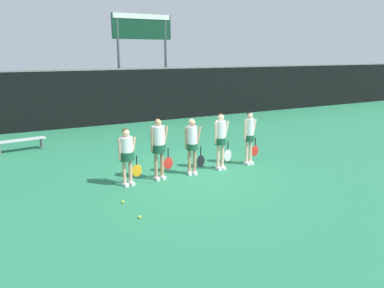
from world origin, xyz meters
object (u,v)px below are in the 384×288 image
at_px(player_1, 159,144).
at_px(player_4, 249,134).
at_px(tennis_ball_1, 170,161).
at_px(tennis_ball_5, 123,202).
at_px(tennis_ball_0, 235,161).
at_px(player_0, 127,152).
at_px(player_3, 221,137).
at_px(bench_courtside, 20,141).
at_px(tennis_ball_2, 140,217).
at_px(tennis_ball_3, 161,161).
at_px(player_2, 192,142).
at_px(tennis_ball_4, 160,169).
at_px(scoreboard, 142,38).

relative_size(player_1, player_4, 1.02).
xyz_separation_m(tennis_ball_1, tennis_ball_5, (-2.51, -2.72, 0.00)).
height_order(tennis_ball_0, tennis_ball_5, tennis_ball_5).
relative_size(player_0, player_3, 0.90).
bearing_deg(player_4, player_0, 176.38).
bearing_deg(tennis_ball_0, player_4, -53.72).
xyz_separation_m(bench_courtside, tennis_ball_2, (1.94, -7.75, -0.35)).
relative_size(player_1, tennis_ball_1, 28.03).
distance_m(tennis_ball_1, tennis_ball_3, 0.31).
bearing_deg(tennis_ball_2, player_3, 32.71).
bearing_deg(tennis_ball_1, player_2, -86.59).
bearing_deg(tennis_ball_3, tennis_ball_4, -114.78).
distance_m(scoreboard, tennis_ball_2, 14.45).
xyz_separation_m(player_2, tennis_ball_0, (1.88, 0.44, -0.98)).
bearing_deg(tennis_ball_0, tennis_ball_5, -159.45).
bearing_deg(tennis_ball_4, tennis_ball_0, -9.78).
distance_m(tennis_ball_2, tennis_ball_4, 3.64).
distance_m(tennis_ball_1, tennis_ball_4, 0.85).
xyz_separation_m(player_2, tennis_ball_2, (-2.53, -2.26, -0.98)).
height_order(tennis_ball_1, tennis_ball_3, tennis_ball_3).
relative_size(tennis_ball_2, tennis_ball_5, 1.02).
height_order(player_0, tennis_ball_5, player_0).
bearing_deg(tennis_ball_5, player_0, 66.37).
bearing_deg(tennis_ball_4, scoreboard, 72.12).
bearing_deg(tennis_ball_5, tennis_ball_4, 48.24).
height_order(tennis_ball_4, tennis_ball_5, tennis_ball_5).
bearing_deg(tennis_ball_0, tennis_ball_1, 152.18).
bearing_deg(player_1, scoreboard, 66.69).
bearing_deg(bench_courtside, tennis_ball_2, -83.32).
bearing_deg(tennis_ball_2, scoreboard, 68.88).
height_order(scoreboard, tennis_ball_0, scoreboard).
height_order(player_1, tennis_ball_3, player_1).
height_order(bench_courtside, player_2, player_2).
height_order(player_3, tennis_ball_2, player_3).
relative_size(player_3, tennis_ball_1, 28.01).
bearing_deg(bench_courtside, player_1, -65.39).
relative_size(tennis_ball_1, tennis_ball_5, 0.95).
relative_size(scoreboard, player_0, 3.50).
distance_m(player_2, tennis_ball_1, 1.78).
bearing_deg(tennis_ball_0, tennis_ball_4, 170.22).
bearing_deg(player_1, tennis_ball_0, 2.79).
height_order(tennis_ball_2, tennis_ball_4, tennis_ball_2).
relative_size(player_3, tennis_ball_0, 27.78).
xyz_separation_m(player_4, tennis_ball_5, (-4.76, -1.30, -1.00)).
distance_m(scoreboard, player_1, 11.60).
height_order(bench_courtside, player_4, player_4).
xyz_separation_m(player_1, tennis_ball_2, (-1.46, -2.30, -1.04)).
height_order(bench_courtside, tennis_ball_4, bench_courtside).
xyz_separation_m(player_1, tennis_ball_3, (0.71, 1.58, -1.04)).
xyz_separation_m(scoreboard, bench_courtside, (-6.90, -5.09, -4.05)).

